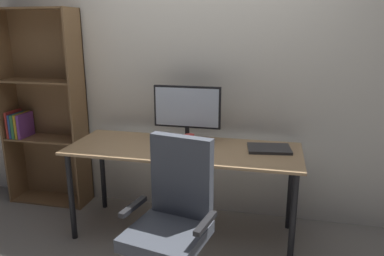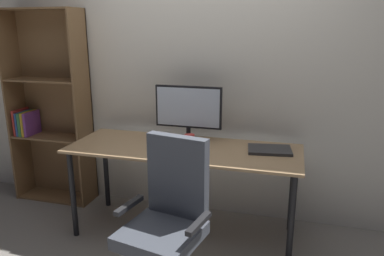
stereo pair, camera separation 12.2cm
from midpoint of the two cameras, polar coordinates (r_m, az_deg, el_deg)
ground_plane at (r=3.18m, az=-0.08°, el=-15.80°), size 12.00×12.00×0.00m
back_wall at (r=3.23m, az=2.33°, el=9.18°), size 6.40×0.10×2.60m
desk at (r=2.90m, az=-0.08°, el=-4.54°), size 1.80×0.67×0.74m
monitor at (r=2.98m, az=0.60°, el=2.82°), size 0.55×0.20×0.45m
keyboard at (r=2.75m, az=-1.11°, el=-3.70°), size 0.29×0.12×0.02m
mouse at (r=2.72m, az=3.03°, el=-3.78°), size 0.07×0.11×0.03m
coffee_mug at (r=2.85m, az=0.86°, el=-2.05°), size 0.09×0.08×0.11m
laptop at (r=2.86m, az=13.09°, el=-3.30°), size 0.35×0.27×0.02m
office_chair at (r=2.34m, az=-2.28°, el=-15.16°), size 0.56×0.55×1.01m
bookshelf at (r=3.75m, az=-20.36°, el=2.67°), size 0.75×0.28×1.81m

